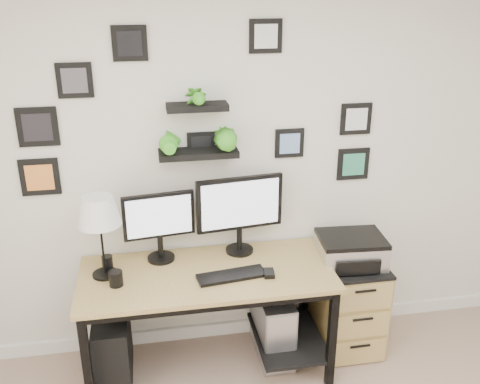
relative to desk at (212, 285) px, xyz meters
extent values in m
plane|color=silver|center=(0.26, 0.33, 0.67)|extent=(4.00, 0.00, 4.00)
cube|color=white|center=(0.26, 0.32, -0.58)|extent=(4.00, 0.03, 0.10)
cube|color=tan|center=(-0.04, -0.04, 0.11)|extent=(1.60, 0.70, 0.03)
cube|color=black|center=(-0.04, -0.04, 0.07)|extent=(1.54, 0.64, 0.05)
cube|color=black|center=(-0.04, 0.29, -0.17)|extent=(1.44, 0.02, 0.41)
cube|color=black|center=(0.51, -0.04, -0.45)|extent=(0.45, 0.63, 0.03)
cube|color=black|center=(-0.79, -0.34, -0.27)|extent=(0.05, 0.05, 0.72)
cube|color=black|center=(-0.79, 0.26, -0.27)|extent=(0.05, 0.05, 0.72)
cube|color=black|center=(0.71, -0.34, -0.27)|extent=(0.05, 0.05, 0.72)
cube|color=black|center=(0.71, 0.26, -0.27)|extent=(0.05, 0.05, 0.72)
cylinder|color=black|center=(-0.31, 0.18, 0.13)|extent=(0.20, 0.20, 0.02)
cylinder|color=black|center=(-0.31, 0.18, 0.21)|extent=(0.04, 0.04, 0.16)
cube|color=black|center=(-0.31, 0.18, 0.44)|extent=(0.46, 0.09, 0.30)
cube|color=silver|center=(-0.31, 0.16, 0.44)|extent=(0.41, 0.06, 0.26)
cylinder|color=black|center=(0.22, 0.20, 0.13)|extent=(0.21, 0.21, 0.02)
cylinder|color=black|center=(0.22, 0.20, 0.22)|extent=(0.04, 0.04, 0.17)
cube|color=black|center=(0.22, 0.20, 0.48)|extent=(0.58, 0.10, 0.36)
cube|color=silver|center=(0.22, 0.17, 0.48)|extent=(0.52, 0.07, 0.31)
cube|color=black|center=(0.11, -0.12, 0.13)|extent=(0.44, 0.19, 0.02)
cube|color=black|center=(0.34, -0.14, 0.14)|extent=(0.07, 0.10, 0.03)
cylinder|color=black|center=(-0.66, 0.04, 0.13)|extent=(0.16, 0.16, 0.02)
cylinder|color=black|center=(-0.66, 0.04, 0.37)|extent=(0.01, 0.01, 0.48)
cone|color=white|center=(-0.66, 0.04, 0.56)|extent=(0.26, 0.26, 0.18)
cylinder|color=black|center=(-0.59, -0.09, 0.17)|extent=(0.08, 0.08, 0.09)
cylinder|color=black|center=(-0.65, 0.12, 0.17)|extent=(0.07, 0.07, 0.09)
cube|color=black|center=(-0.66, -0.02, -0.38)|extent=(0.22, 0.49, 0.49)
cube|color=gray|center=(0.42, 0.05, -0.38)|extent=(0.22, 0.49, 0.48)
cube|color=silver|center=(0.43, -0.20, -0.38)|extent=(0.19, 0.01, 0.45)
cube|color=tan|center=(0.97, 0.06, -0.30)|extent=(0.42, 0.50, 0.65)
cube|color=black|center=(0.97, 0.06, 0.03)|extent=(0.43, 0.51, 0.02)
cube|color=tan|center=(0.97, -0.19, -0.52)|extent=(0.39, 0.02, 0.18)
cylinder|color=black|center=(0.97, -0.21, -0.46)|extent=(0.14, 0.02, 0.02)
cube|color=tan|center=(0.97, -0.19, -0.30)|extent=(0.39, 0.02, 0.18)
cylinder|color=black|center=(0.97, -0.21, -0.24)|extent=(0.14, 0.02, 0.02)
cube|color=tan|center=(0.97, -0.19, -0.08)|extent=(0.39, 0.02, 0.18)
cylinder|color=black|center=(0.97, -0.21, -0.02)|extent=(0.14, 0.02, 0.02)
cube|color=silver|center=(0.96, 0.05, 0.13)|extent=(0.46, 0.37, 0.17)
cube|color=black|center=(0.96, 0.05, 0.23)|extent=(0.46, 0.37, 0.03)
cube|color=black|center=(0.94, -0.13, 0.11)|extent=(0.30, 0.04, 0.10)
cube|color=black|center=(-0.04, 0.24, 0.82)|extent=(0.50, 0.18, 0.04)
cube|color=black|center=(-0.04, 0.23, 1.12)|extent=(0.38, 0.15, 0.04)
imported|color=green|center=(-0.21, 0.24, 0.98)|extent=(0.15, 0.12, 0.27)
imported|color=green|center=(0.13, 0.24, 0.98)|extent=(0.15, 0.15, 0.27)
imported|color=green|center=(-0.04, 0.23, 1.27)|extent=(0.13, 0.09, 0.25)
cube|color=black|center=(-0.01, 0.32, 0.85)|extent=(0.18, 0.02, 0.18)
cube|color=black|center=(-0.01, 0.31, 0.85)|extent=(0.12, 0.00, 0.12)
cube|color=black|center=(-1.00, 0.32, 1.02)|extent=(0.24, 0.02, 0.24)
cube|color=black|center=(-1.00, 0.31, 1.02)|extent=(0.17, 0.00, 0.17)
cube|color=black|center=(1.04, 0.32, 0.66)|extent=(0.22, 0.02, 0.22)
cube|color=#348F6E|center=(1.04, 0.31, 0.66)|extent=(0.16, 0.00, 0.16)
cube|color=black|center=(1.03, 0.32, 0.98)|extent=(0.21, 0.02, 0.21)
cube|color=silver|center=(1.03, 0.31, 0.98)|extent=(0.15, 0.00, 0.15)
cube|color=black|center=(-1.03, 0.32, 0.70)|extent=(0.24, 0.02, 0.24)
cube|color=orange|center=(-1.03, 0.31, 0.70)|extent=(0.17, 0.00, 0.17)
cube|color=black|center=(0.58, 0.32, 0.83)|extent=(0.19, 0.02, 0.19)
cube|color=#7397C9|center=(0.58, 0.31, 0.83)|extent=(0.14, 0.00, 0.14)
cube|color=black|center=(-0.42, 0.32, 1.50)|extent=(0.21, 0.02, 0.21)
cube|color=black|center=(-0.42, 0.31, 1.50)|extent=(0.14, 0.00, 0.14)
cube|color=black|center=(-0.75, 0.32, 1.29)|extent=(0.21, 0.02, 0.21)
cube|color=#48464D|center=(-0.75, 0.31, 1.29)|extent=(0.15, 0.00, 0.15)
cube|color=black|center=(0.40, 0.32, 1.52)|extent=(0.20, 0.02, 0.20)
cube|color=silver|center=(0.40, 0.31, 1.52)|extent=(0.14, 0.00, 0.14)
camera|label=1|loc=(-0.35, -2.97, 1.85)|focal=40.00mm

